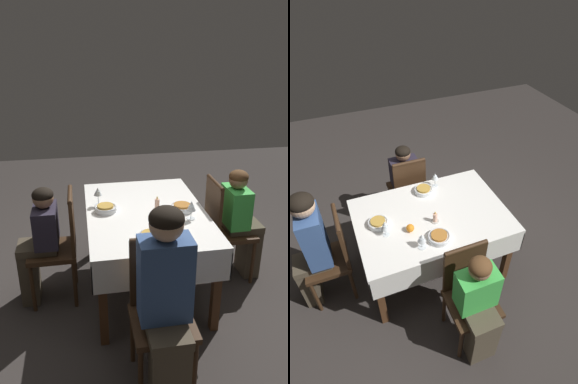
# 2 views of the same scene
# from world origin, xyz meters

# --- Properties ---
(ground_plane) EXTENTS (8.00, 8.00, 0.00)m
(ground_plane) POSITION_xyz_m (0.00, 0.00, 0.00)
(ground_plane) COLOR #332D2B
(dining_table) EXTENTS (1.36, 0.96, 0.73)m
(dining_table) POSITION_xyz_m (0.00, 0.00, 0.64)
(dining_table) COLOR white
(dining_table) RESTS_ON ground_plane
(chair_west) EXTENTS (0.38, 0.38, 0.94)m
(chair_west) POSITION_xyz_m (-0.90, 0.07, 0.52)
(chair_west) COLOR #382314
(chair_west) RESTS_ON ground_plane
(chair_south) EXTENTS (0.38, 0.38, 0.94)m
(chair_south) POSITION_xyz_m (0.04, -0.70, 0.52)
(chair_south) COLOR #382314
(chair_south) RESTS_ON ground_plane
(chair_north) EXTENTS (0.38, 0.38, 0.94)m
(chair_north) POSITION_xyz_m (-0.01, 0.70, 0.52)
(chair_north) COLOR #382314
(chair_north) RESTS_ON ground_plane
(person_adult_denim) EXTENTS (0.34, 0.30, 1.22)m
(person_adult_denim) POSITION_xyz_m (-1.05, 0.07, 0.69)
(person_adult_denim) COLOR #4C4233
(person_adult_denim) RESTS_ON ground_plane
(person_child_green) EXTENTS (0.30, 0.33, 1.02)m
(person_child_green) POSITION_xyz_m (0.04, -0.86, 0.56)
(person_child_green) COLOR #4C4233
(person_child_green) RESTS_ON ground_plane
(person_child_dark) EXTENTS (0.30, 0.33, 0.99)m
(person_child_dark) POSITION_xyz_m (-0.01, 0.86, 0.54)
(person_child_dark) COLOR #4C4233
(person_child_dark) RESTS_ON ground_plane
(bowl_west) EXTENTS (0.18, 0.18, 0.06)m
(bowl_west) POSITION_xyz_m (-0.47, 0.05, 0.76)
(bowl_west) COLOR silver
(bowl_west) RESTS_ON dining_table
(wine_glass_west) EXTENTS (0.07, 0.07, 0.16)m
(wine_glass_west) POSITION_xyz_m (-0.44, -0.08, 0.84)
(wine_glass_west) COLOR white
(wine_glass_west) RESTS_ON dining_table
(bowl_south) EXTENTS (0.19, 0.19, 0.06)m
(bowl_south) POSITION_xyz_m (-0.04, -0.29, 0.76)
(bowl_south) COLOR silver
(bowl_south) RESTS_ON dining_table
(wine_glass_south) EXTENTS (0.07, 0.07, 0.15)m
(wine_glass_south) POSITION_xyz_m (-0.20, -0.32, 0.84)
(wine_glass_south) COLOR white
(wine_glass_south) RESTS_ON dining_table
(bowl_north) EXTENTS (0.18, 0.18, 0.06)m
(bowl_north) POSITION_xyz_m (0.04, 0.32, 0.76)
(bowl_north) COLOR silver
(bowl_north) RESTS_ON dining_table
(wine_glass_north) EXTENTS (0.07, 0.07, 0.15)m
(wine_glass_north) POSITION_xyz_m (0.19, 0.37, 0.85)
(wine_glass_north) COLOR white
(wine_glass_north) RESTS_ON dining_table
(candle_centerpiece) EXTENTS (0.07, 0.07, 0.12)m
(candle_centerpiece) POSITION_xyz_m (-0.00, -0.09, 0.77)
(candle_centerpiece) COLOR beige
(candle_centerpiece) RESTS_ON dining_table
(orange_fruit) EXTENTS (0.07, 0.07, 0.07)m
(orange_fruit) POSITION_xyz_m (-0.24, -0.12, 0.77)
(orange_fruit) COLOR orange
(orange_fruit) RESTS_ON dining_table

